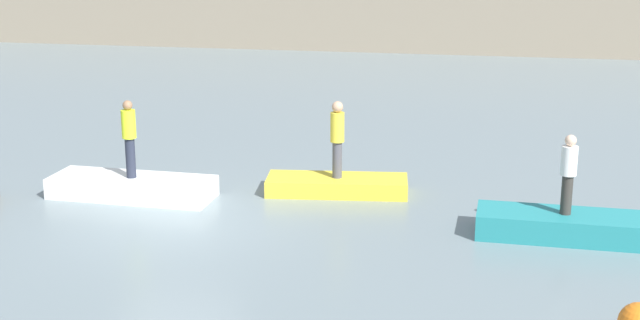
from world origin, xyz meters
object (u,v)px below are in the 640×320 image
(rowboat_yellow, at_px, (337,185))
(person_hiviz_shirt, at_px, (129,135))
(person_white_shirt, at_px, (568,171))
(person_yellow_shirt, at_px, (337,135))
(rowboat_teal, at_px, (564,226))
(rowboat_white, at_px, (132,187))

(rowboat_yellow, relative_size, person_hiviz_shirt, 1.82)
(rowboat_yellow, xyz_separation_m, person_white_shirt, (4.98, -2.09, 1.21))
(person_yellow_shirt, bearing_deg, person_white_shirt, -22.76)
(rowboat_teal, xyz_separation_m, person_yellow_shirt, (-4.98, 2.09, 1.14))
(rowboat_white, height_order, person_white_shirt, person_white_shirt)
(person_white_shirt, height_order, person_yellow_shirt, person_yellow_shirt)
(person_yellow_shirt, bearing_deg, rowboat_yellow, 90.00)
(rowboat_white, distance_m, person_hiviz_shirt, 1.23)
(person_hiviz_shirt, bearing_deg, person_yellow_shirt, 14.95)
(rowboat_white, distance_m, rowboat_yellow, 4.72)
(person_hiviz_shirt, bearing_deg, rowboat_teal, -5.23)
(person_white_shirt, distance_m, person_hiviz_shirt, 9.57)
(rowboat_yellow, distance_m, person_white_shirt, 5.53)
(person_white_shirt, bearing_deg, rowboat_white, 174.77)
(person_white_shirt, bearing_deg, person_yellow_shirt, 157.24)
(rowboat_white, relative_size, person_yellow_shirt, 2.09)
(person_white_shirt, relative_size, person_hiviz_shirt, 0.90)
(person_white_shirt, relative_size, person_yellow_shirt, 0.90)
(rowboat_yellow, bearing_deg, rowboat_teal, -29.64)
(person_yellow_shirt, bearing_deg, rowboat_teal, -22.76)
(person_hiviz_shirt, bearing_deg, rowboat_white, -90.00)
(rowboat_white, relative_size, person_white_shirt, 2.33)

